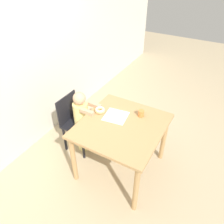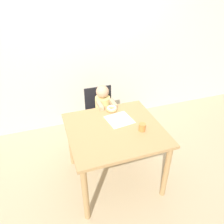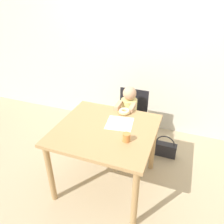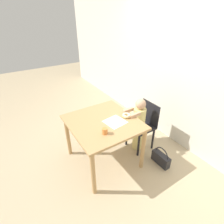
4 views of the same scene
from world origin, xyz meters
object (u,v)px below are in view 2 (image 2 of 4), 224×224
at_px(donut, 112,109).
at_px(cup, 142,127).
at_px(chair, 101,116).
at_px(handbag, 133,129).
at_px(child_figure, 103,116).

bearing_deg(donut, cup, -70.12).
distance_m(chair, handbag, 0.61).
height_order(donut, handbag, donut).
height_order(chair, cup, cup).
height_order(child_figure, donut, child_figure).
relative_size(chair, handbag, 2.64).
bearing_deg(cup, handbag, 70.49).
xyz_separation_m(chair, handbag, (0.50, -0.04, -0.34)).
height_order(handbag, cup, cup).
xyz_separation_m(chair, child_figure, (0.00, -0.11, 0.06)).
height_order(donut, cup, cup).
distance_m(chair, cup, 0.98).
distance_m(child_figure, donut, 0.40).
relative_size(child_figure, donut, 7.25).
relative_size(handbag, cup, 3.82).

